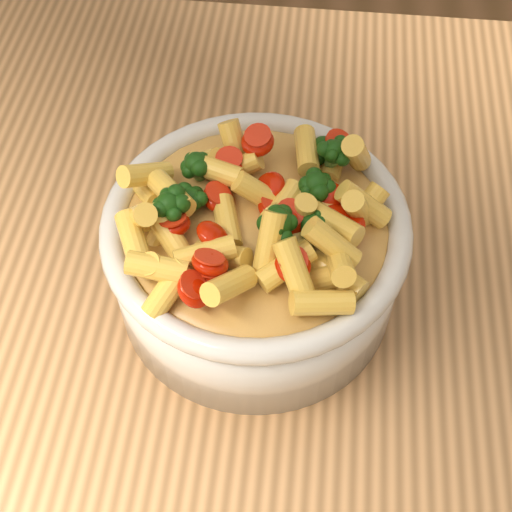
# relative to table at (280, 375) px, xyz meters

# --- Properties ---
(table) EXTENTS (1.20, 0.80, 0.90)m
(table) POSITION_rel_table_xyz_m (0.00, 0.00, 0.00)
(table) COLOR tan
(table) RESTS_ON ground
(serving_bowl) EXTENTS (0.22, 0.22, 0.10)m
(serving_bowl) POSITION_rel_table_xyz_m (-0.02, 0.02, 0.15)
(serving_bowl) COLOR silver
(serving_bowl) RESTS_ON table
(pasta_salad) EXTENTS (0.18, 0.18, 0.04)m
(pasta_salad) POSITION_rel_table_xyz_m (-0.02, 0.02, 0.21)
(pasta_salad) COLOR #FDBF50
(pasta_salad) RESTS_ON serving_bowl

